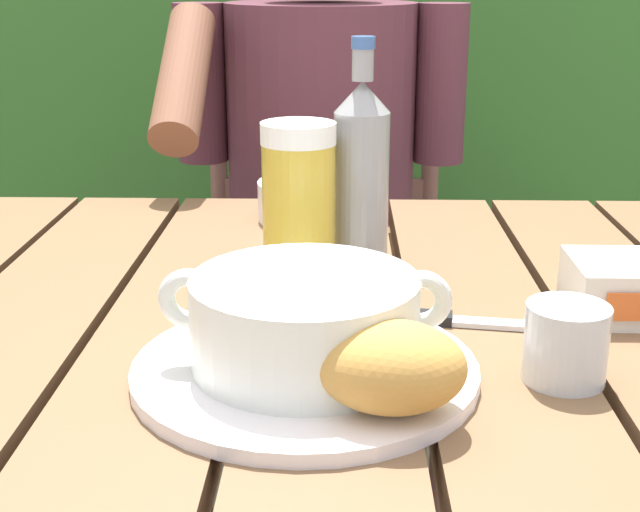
{
  "coord_description": "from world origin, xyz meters",
  "views": [
    {
      "loc": [
        0.01,
        -0.79,
        1.08
      ],
      "look_at": [
        -0.01,
        -0.04,
        0.84
      ],
      "focal_mm": 49.3,
      "sensor_mm": 36.0,
      "label": 1
    }
  ],
  "objects_px": {
    "serving_plate": "(305,370)",
    "butter_tub": "(639,288)",
    "table_knife": "(449,320)",
    "beer_bottle": "(361,179)",
    "bread_roll": "(391,367)",
    "beer_glass": "(299,207)",
    "person_eating": "(319,187)",
    "soup_bowl": "(305,319)",
    "chair_near_diner": "(323,280)",
    "diner_bowl": "(314,200)",
    "water_glass_small": "(566,343)"
  },
  "relations": [
    {
      "from": "chair_near_diner",
      "to": "person_eating",
      "type": "xyz_separation_m",
      "value": [
        -0.0,
        -0.19,
        0.24
      ]
    },
    {
      "from": "table_knife",
      "to": "beer_bottle",
      "type": "bearing_deg",
      "value": 122.53
    },
    {
      "from": "water_glass_small",
      "to": "bread_roll",
      "type": "bearing_deg",
      "value": -152.45
    },
    {
      "from": "beer_glass",
      "to": "water_glass_small",
      "type": "xyz_separation_m",
      "value": [
        0.22,
        -0.21,
        -0.05
      ]
    },
    {
      "from": "butter_tub",
      "to": "diner_bowl",
      "type": "xyz_separation_m",
      "value": [
        -0.32,
        0.33,
        -0.0
      ]
    },
    {
      "from": "beer_glass",
      "to": "water_glass_small",
      "type": "bearing_deg",
      "value": -43.11
    },
    {
      "from": "chair_near_diner",
      "to": "beer_bottle",
      "type": "height_order",
      "value": "beer_bottle"
    },
    {
      "from": "serving_plate",
      "to": "butter_tub",
      "type": "height_order",
      "value": "butter_tub"
    },
    {
      "from": "chair_near_diner",
      "to": "butter_tub",
      "type": "relative_size",
      "value": 7.55
    },
    {
      "from": "bread_roll",
      "to": "beer_glass",
      "type": "xyz_separation_m",
      "value": [
        -0.08,
        0.28,
        0.04
      ]
    },
    {
      "from": "person_eating",
      "to": "diner_bowl",
      "type": "xyz_separation_m",
      "value": [
        0.0,
        -0.34,
        0.07
      ]
    },
    {
      "from": "beer_glass",
      "to": "table_knife",
      "type": "bearing_deg",
      "value": -33.16
    },
    {
      "from": "chair_near_diner",
      "to": "beer_glass",
      "type": "height_order",
      "value": "chair_near_diner"
    },
    {
      "from": "person_eating",
      "to": "table_knife",
      "type": "height_order",
      "value": "person_eating"
    },
    {
      "from": "beer_glass",
      "to": "table_knife",
      "type": "height_order",
      "value": "beer_glass"
    },
    {
      "from": "serving_plate",
      "to": "beer_bottle",
      "type": "distance_m",
      "value": 0.26
    },
    {
      "from": "beer_bottle",
      "to": "serving_plate",
      "type": "bearing_deg",
      "value": -101.49
    },
    {
      "from": "serving_plate",
      "to": "bread_roll",
      "type": "relative_size",
      "value": 2.45
    },
    {
      "from": "water_glass_small",
      "to": "chair_near_diner",
      "type": "bearing_deg",
      "value": 102.05
    },
    {
      "from": "butter_tub",
      "to": "table_knife",
      "type": "xyz_separation_m",
      "value": [
        -0.18,
        -0.03,
        -0.02
      ]
    },
    {
      "from": "serving_plate",
      "to": "soup_bowl",
      "type": "height_order",
      "value": "soup_bowl"
    },
    {
      "from": "bread_roll",
      "to": "soup_bowl",
      "type": "bearing_deg",
      "value": 130.6
    },
    {
      "from": "bread_roll",
      "to": "water_glass_small",
      "type": "distance_m",
      "value": 0.16
    },
    {
      "from": "chair_near_diner",
      "to": "diner_bowl",
      "type": "relative_size",
      "value": 6.65
    },
    {
      "from": "table_knife",
      "to": "person_eating",
      "type": "bearing_deg",
      "value": 101.3
    },
    {
      "from": "person_eating",
      "to": "bread_roll",
      "type": "xyz_separation_m",
      "value": [
        0.07,
        -0.89,
        0.09
      ]
    },
    {
      "from": "serving_plate",
      "to": "beer_bottle",
      "type": "bearing_deg",
      "value": 78.51
    },
    {
      "from": "soup_bowl",
      "to": "beer_bottle",
      "type": "relative_size",
      "value": 0.92
    },
    {
      "from": "beer_bottle",
      "to": "table_knife",
      "type": "bearing_deg",
      "value": -57.47
    },
    {
      "from": "soup_bowl",
      "to": "table_knife",
      "type": "bearing_deg",
      "value": 41.27
    },
    {
      "from": "serving_plate",
      "to": "diner_bowl",
      "type": "relative_size",
      "value": 1.9
    },
    {
      "from": "person_eating",
      "to": "beer_glass",
      "type": "distance_m",
      "value": 0.62
    },
    {
      "from": "bread_roll",
      "to": "butter_tub",
      "type": "relative_size",
      "value": 0.88
    },
    {
      "from": "serving_plate",
      "to": "soup_bowl",
      "type": "distance_m",
      "value": 0.04
    },
    {
      "from": "table_knife",
      "to": "diner_bowl",
      "type": "bearing_deg",
      "value": 111.08
    },
    {
      "from": "bread_roll",
      "to": "chair_near_diner",
      "type": "bearing_deg",
      "value": 93.8
    },
    {
      "from": "beer_glass",
      "to": "beer_bottle",
      "type": "bearing_deg",
      "value": 27.22
    },
    {
      "from": "serving_plate",
      "to": "table_knife",
      "type": "xyz_separation_m",
      "value": [
        0.13,
        0.11,
        -0.0
      ]
    },
    {
      "from": "table_knife",
      "to": "beer_glass",
      "type": "bearing_deg",
      "value": 146.84
    },
    {
      "from": "bread_roll",
      "to": "beer_bottle",
      "type": "xyz_separation_m",
      "value": [
        -0.02,
        0.31,
        0.06
      ]
    },
    {
      "from": "soup_bowl",
      "to": "table_knife",
      "type": "height_order",
      "value": "soup_bowl"
    },
    {
      "from": "serving_plate",
      "to": "butter_tub",
      "type": "distance_m",
      "value": 0.34
    },
    {
      "from": "person_eating",
      "to": "butter_tub",
      "type": "xyz_separation_m",
      "value": [
        0.32,
        -0.67,
        0.07
      ]
    },
    {
      "from": "soup_bowl",
      "to": "diner_bowl",
      "type": "height_order",
      "value": "soup_bowl"
    },
    {
      "from": "beer_glass",
      "to": "beer_bottle",
      "type": "height_order",
      "value": "beer_bottle"
    },
    {
      "from": "beer_bottle",
      "to": "butter_tub",
      "type": "bearing_deg",
      "value": -20.32
    },
    {
      "from": "person_eating",
      "to": "diner_bowl",
      "type": "relative_size",
      "value": 8.41
    },
    {
      "from": "table_knife",
      "to": "diner_bowl",
      "type": "xyz_separation_m",
      "value": [
        -0.14,
        0.35,
        0.02
      ]
    },
    {
      "from": "beer_bottle",
      "to": "soup_bowl",
      "type": "bearing_deg",
      "value": -101.49
    },
    {
      "from": "bread_roll",
      "to": "beer_glass",
      "type": "relative_size",
      "value": 0.67
    }
  ]
}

